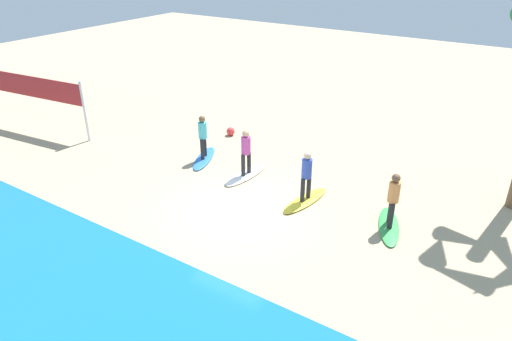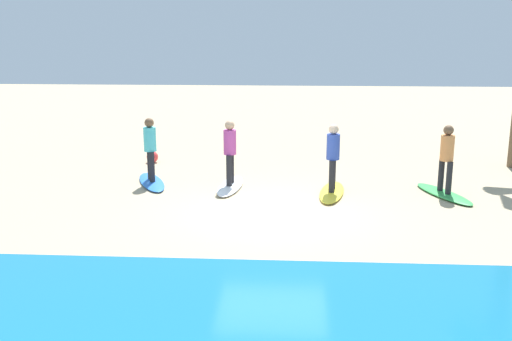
{
  "view_description": "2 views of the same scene",
  "coord_description": "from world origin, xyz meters",
  "px_view_note": "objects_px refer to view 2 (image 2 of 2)",
  "views": [
    {
      "loc": [
        -7.04,
        10.03,
        7.52
      ],
      "look_at": [
        -0.0,
        -0.8,
        1.02
      ],
      "focal_mm": 32.74,
      "sensor_mm": 36.0,
      "label": 1
    },
    {
      "loc": [
        -0.4,
        12.53,
        3.94
      ],
      "look_at": [
        0.42,
        -0.78,
        0.74
      ],
      "focal_mm": 41.44,
      "sensor_mm": 36.0,
      "label": 2
    }
  ],
  "objects_px": {
    "surfer_yellow": "(333,153)",
    "beach_ball": "(152,157)",
    "surfboard_green": "(444,194)",
    "surfboard_blue": "(152,182)",
    "surfboard_yellow": "(332,192)",
    "surfer_white": "(230,148)",
    "surfboard_white": "(230,186)",
    "surfer_blue": "(150,145)",
    "surfer_green": "(447,154)"
  },
  "relations": [
    {
      "from": "surfboard_white",
      "to": "surfer_blue",
      "type": "xyz_separation_m",
      "value": [
        2.1,
        -0.27,
        0.99
      ]
    },
    {
      "from": "surfboard_yellow",
      "to": "surfer_white",
      "type": "height_order",
      "value": "surfer_white"
    },
    {
      "from": "surfer_white",
      "to": "surfboard_blue",
      "type": "relative_size",
      "value": 0.78
    },
    {
      "from": "surfboard_green",
      "to": "surfboard_white",
      "type": "xyz_separation_m",
      "value": [
        5.25,
        -0.42,
        0.0
      ]
    },
    {
      "from": "beach_ball",
      "to": "surfboard_blue",
      "type": "bearing_deg",
      "value": 102.69
    },
    {
      "from": "surfboard_green",
      "to": "surfer_yellow",
      "type": "height_order",
      "value": "surfer_yellow"
    },
    {
      "from": "surfer_green",
      "to": "surfer_blue",
      "type": "xyz_separation_m",
      "value": [
        7.35,
        -0.69,
        0.0
      ]
    },
    {
      "from": "surfer_yellow",
      "to": "surfer_white",
      "type": "relative_size",
      "value": 1.0
    },
    {
      "from": "surfer_yellow",
      "to": "beach_ball",
      "type": "height_order",
      "value": "surfer_yellow"
    },
    {
      "from": "surfer_green",
      "to": "surfboard_white",
      "type": "height_order",
      "value": "surfer_green"
    },
    {
      "from": "surfer_white",
      "to": "surfboard_yellow",
      "type": "bearing_deg",
      "value": 170.15
    },
    {
      "from": "surfboard_blue",
      "to": "beach_ball",
      "type": "height_order",
      "value": "beach_ball"
    },
    {
      "from": "surfer_yellow",
      "to": "surfer_white",
      "type": "xyz_separation_m",
      "value": [
        2.55,
        -0.44,
        0.0
      ]
    },
    {
      "from": "surfboard_blue",
      "to": "surfer_blue",
      "type": "xyz_separation_m",
      "value": [
        0.0,
        0.0,
        0.99
      ]
    },
    {
      "from": "surfboard_green",
      "to": "surfboard_blue",
      "type": "xyz_separation_m",
      "value": [
        7.35,
        -0.69,
        0.0
      ]
    },
    {
      "from": "surfer_yellow",
      "to": "surfer_green",
      "type": "bearing_deg",
      "value": -179.53
    },
    {
      "from": "surfboard_yellow",
      "to": "surfboard_white",
      "type": "relative_size",
      "value": 1.0
    },
    {
      "from": "surfboard_green",
      "to": "surfer_blue",
      "type": "distance_m",
      "value": 7.45
    },
    {
      "from": "surfboard_blue",
      "to": "surfboard_white",
      "type": "bearing_deg",
      "value": 60.27
    },
    {
      "from": "surfboard_yellow",
      "to": "surfboard_blue",
      "type": "bearing_deg",
      "value": -89.93
    },
    {
      "from": "surfer_white",
      "to": "surfboard_green",
      "type": "bearing_deg",
      "value": 175.43
    },
    {
      "from": "surfboard_blue",
      "to": "beach_ball",
      "type": "distance_m",
      "value": 2.54
    },
    {
      "from": "surfer_green",
      "to": "surfboard_yellow",
      "type": "xyz_separation_m",
      "value": [
        2.71,
        0.02,
        -0.99
      ]
    },
    {
      "from": "surfer_white",
      "to": "surfboard_white",
      "type": "bearing_deg",
      "value": 0.0
    },
    {
      "from": "surfer_green",
      "to": "beach_ball",
      "type": "xyz_separation_m",
      "value": [
        7.91,
        -3.17,
        -0.86
      ]
    },
    {
      "from": "surfboard_green",
      "to": "surfboard_blue",
      "type": "height_order",
      "value": "same"
    },
    {
      "from": "surfer_green",
      "to": "surfboard_blue",
      "type": "relative_size",
      "value": 0.78
    },
    {
      "from": "surfboard_green",
      "to": "surfer_green",
      "type": "height_order",
      "value": "surfer_green"
    },
    {
      "from": "surfer_green",
      "to": "surfer_white",
      "type": "relative_size",
      "value": 1.0
    },
    {
      "from": "surfboard_yellow",
      "to": "surfer_blue",
      "type": "height_order",
      "value": "surfer_blue"
    },
    {
      "from": "surfboard_white",
      "to": "surfboard_blue",
      "type": "height_order",
      "value": "same"
    },
    {
      "from": "surfer_white",
      "to": "beach_ball",
      "type": "bearing_deg",
      "value": -45.97
    },
    {
      "from": "surfer_yellow",
      "to": "surfer_white",
      "type": "bearing_deg",
      "value": -9.85
    },
    {
      "from": "surfer_green",
      "to": "surfboard_blue",
      "type": "distance_m",
      "value": 7.45
    },
    {
      "from": "surfer_green",
      "to": "surfboard_white",
      "type": "bearing_deg",
      "value": -4.57
    },
    {
      "from": "surfer_green",
      "to": "surfer_yellow",
      "type": "distance_m",
      "value": 2.71
    },
    {
      "from": "surfboard_green",
      "to": "surfer_yellow",
      "type": "xyz_separation_m",
      "value": [
        2.71,
        0.02,
        0.99
      ]
    },
    {
      "from": "surfboard_yellow",
      "to": "surfboard_green",
      "type": "bearing_deg",
      "value": 99.28
    },
    {
      "from": "surfboard_green",
      "to": "surfer_green",
      "type": "relative_size",
      "value": 1.28
    },
    {
      "from": "surfboard_white",
      "to": "surfboard_blue",
      "type": "bearing_deg",
      "value": -92.65
    },
    {
      "from": "surfboard_blue",
      "to": "surfer_blue",
      "type": "height_order",
      "value": "surfer_blue"
    },
    {
      "from": "surfboard_green",
      "to": "surfer_white",
      "type": "bearing_deg",
      "value": -116.06
    },
    {
      "from": "surfboard_yellow",
      "to": "beach_ball",
      "type": "bearing_deg",
      "value": -112.7
    },
    {
      "from": "surfer_yellow",
      "to": "surfboard_yellow",
      "type": "bearing_deg",
      "value": 0.0
    },
    {
      "from": "surfboard_green",
      "to": "beach_ball",
      "type": "bearing_deg",
      "value": -133.31
    },
    {
      "from": "surfboard_yellow",
      "to": "surfboard_blue",
      "type": "distance_m",
      "value": 4.7
    },
    {
      "from": "surfer_yellow",
      "to": "beach_ball",
      "type": "relative_size",
      "value": 4.71
    },
    {
      "from": "surfer_green",
      "to": "surfer_yellow",
      "type": "relative_size",
      "value": 1.0
    },
    {
      "from": "surfboard_white",
      "to": "surfer_yellow",
      "type": "bearing_deg",
      "value": 84.88
    },
    {
      "from": "surfboard_blue",
      "to": "surfer_blue",
      "type": "bearing_deg",
      "value": -0.0
    }
  ]
}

